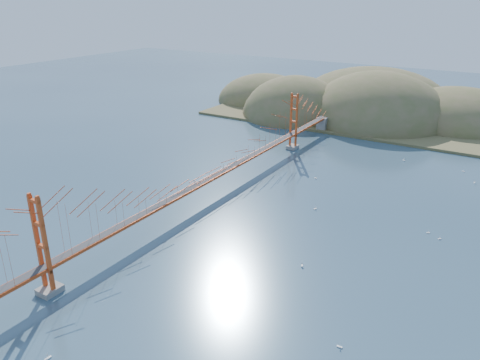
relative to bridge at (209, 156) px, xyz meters
The scene contains 13 objects.
ground 7.01m from the bridge, 90.00° to the right, with size 320.00×320.00×0.00m, color #2D475B.
bridge is the anchor object (origin of this frame).
far_headlands 68.73m from the bridge, 88.14° to the left, with size 84.00×58.00×25.00m.
sailboat_4 33.42m from the bridge, 10.43° to the left, with size 0.54×0.54×0.57m.
sailboat_2 37.47m from the bridge, 35.78° to the right, with size 0.53×0.43×0.62m.
sailboat_16 21.04m from the bridge, 56.37° to the left, with size 0.52×0.52×0.59m.
sailboat_0 18.08m from the bridge, 16.76° to the left, with size 0.54×0.58×0.66m.
sailboat_12 41.29m from the bridge, 57.56° to the left, with size 0.60×0.60×0.66m.
sailboat_14 34.84m from the bridge, ahead, with size 0.53×0.53×0.56m.
sailboat_10 38.29m from the bridge, 77.29° to the right, with size 0.53×0.63×0.74m.
sailboat_6 24.65m from the bridge, 27.05° to the right, with size 0.55×0.57×0.64m.
sailboat_7 47.64m from the bridge, 46.26° to the left, with size 0.51×0.41×0.60m.
sailboat_15 46.01m from the bridge, 39.56° to the left, with size 0.47×0.55×0.64m.
Camera 1 is at (40.24, -55.32, 30.41)m, focal length 35.00 mm.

